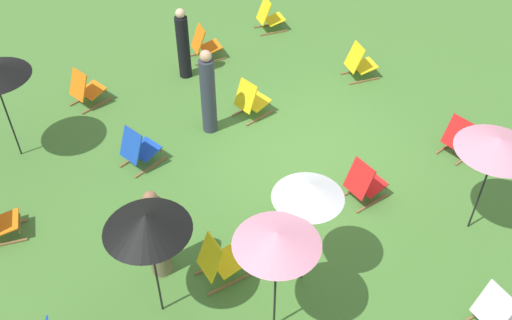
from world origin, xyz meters
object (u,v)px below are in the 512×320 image
Objects in this scene: umbrella_1 at (498,144)px; person_1 at (208,94)px; deckchair_8 at (364,183)px; person_0 at (157,236)px; deckchair_7 at (269,17)px; umbrella_0 at (146,223)px; deckchair_4 at (360,63)px; deckchair_5 at (251,100)px; deckchair_2 at (498,311)px; deckchair_3 at (205,45)px; deckchair_1 at (219,261)px; deckchair_12 at (86,89)px; person_2 at (183,45)px; umbrella_3 at (308,191)px; umbrella_4 at (277,239)px; deckchair_11 at (460,138)px; deckchair_13 at (139,149)px.

person_1 is (4.67, 2.32, -0.92)m from umbrella_1.
deckchair_8 is 0.50× the size of person_0.
deckchair_7 is at bearing 169.60° from person_1.
umbrella_0 reaches higher than deckchair_8.
deckchair_8 is at bearing -59.49° from person_0.
deckchair_5 is (0.12, 2.82, 0.00)m from deckchair_4.
deckchair_8 is at bearing 176.14° from deckchair_5.
deckchair_2 and deckchair_8 have the same top height.
deckchair_7 is (0.32, -2.05, 0.00)m from deckchair_3.
deckchair_1 and deckchair_12 have the same top height.
deckchair_1 is 0.46× the size of person_1.
umbrella_1 is at bearing -174.79° from deckchair_7.
umbrella_0 is at bearing 155.25° from deckchair_12.
deckchair_1 is 0.50× the size of person_2.
umbrella_0 is 5.20m from umbrella_1.
deckchair_8 is (-3.00, 2.51, 0.00)m from deckchair_4.
umbrella_3 reaches higher than deckchair_12.
person_0 is at bearing 66.92° from umbrella_1.
person_1 is (4.44, -1.49, -1.01)m from umbrella_4.
deckchair_8 is at bearing -67.55° from umbrella_3.
deckchair_3 is 0.50× the size of person_2.
deckchair_3 is 1.00× the size of deckchair_11.
deckchair_3 and deckchair_5 have the same top height.
person_2 is at bearing 128.77° from deckchair_3.
deckchair_11 is 0.44× the size of umbrella_1.
deckchair_3 is at bearing -16.60° from deckchair_5.
deckchair_12 is at bearing -84.45° from person_2.
person_1 reaches higher than deckchair_13.
umbrella_4 reaches higher than deckchair_8.
umbrella_1 is (-4.45, -3.95, 1.42)m from deckchair_13.
umbrella_4 is (-1.12, -1.21, 0.01)m from umbrella_0.
deckchair_13 is 0.52× the size of person_2.
deckchair_2 is 6.53m from deckchair_4.
person_0 is 3.57m from person_1.
deckchair_7 is 7.87m from person_0.
person_1 reaches higher than deckchair_2.
deckchair_3 is 2.79m from person_1.
deckchair_12 is (5.37, 3.01, 0.00)m from deckchair_8.
deckchair_2 is at bearing -176.05° from deckchair_12.
deckchair_13 is at bearing -42.69° from person_1.
deckchair_3 is at bearing 111.58° from deckchair_7.
deckchair_12 is at bearing 27.28° from deckchair_8.
umbrella_4 is 2.27m from person_0.
deckchair_1 is at bearing -87.33° from umbrella_0.
umbrella_3 reaches higher than deckchair_1.
person_0 is at bearing -25.70° from umbrella_0.
umbrella_4 is (-4.26, 5.26, 1.51)m from deckchair_4.
deckchair_11 is 0.42× the size of umbrella_4.
deckchair_5 is 4.50m from umbrella_3.
deckchair_5 is 4.25m from person_0.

